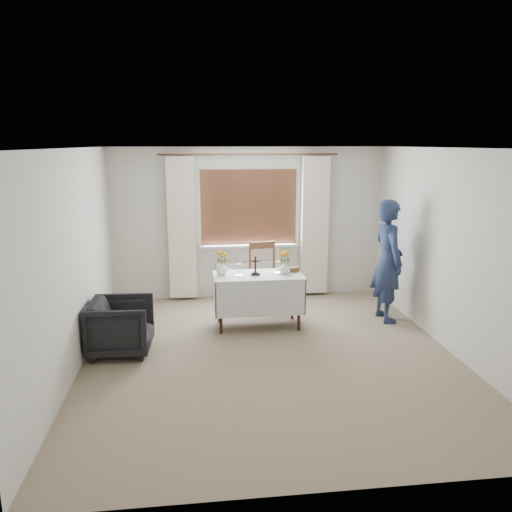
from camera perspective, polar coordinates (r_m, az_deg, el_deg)
The scene contains 12 objects.
ground at distance 6.27m, azimuth 1.66°, elevation -11.26°, with size 5.00×5.00×0.00m, color gray.
altar_table at distance 7.07m, azimuth 0.24°, elevation -5.11°, with size 1.24×0.64×0.76m, color silver.
wooden_chair at distance 7.94m, azimuth 1.10°, elevation -2.15°, with size 0.47×0.47×1.02m, color #552D1D, non-canonical shape.
armchair at distance 6.44m, azimuth -15.16°, elevation -7.76°, with size 0.73×0.75×0.69m, color black.
person at distance 7.46m, azimuth 14.82°, elevation -0.53°, with size 0.65×0.43×1.78m, color navy.
radiator at distance 8.43m, azimuth -0.77°, elevation -2.72°, with size 1.10×0.10×0.60m, color silver.
wooden_cross at distance 6.90m, azimuth -0.08°, elevation -1.11°, with size 0.13×0.09×0.27m, color black, non-canonical shape.
candlestick_left at distance 6.86m, azimuth -1.98°, elevation -0.87°, with size 0.10×0.10×0.35m, color white, non-canonical shape.
candlestick_right at distance 7.00m, azimuth 2.51°, elevation -0.56°, with size 0.10×0.10×0.36m, color white, non-canonical shape.
flower_vase_left at distance 6.96m, azimuth -3.92°, elevation -1.42°, with size 0.17×0.17×0.17m, color white.
flower_vase_right at distance 6.99m, azimuth 3.29°, elevation -1.36°, with size 0.17×0.17×0.17m, color white.
wicker_basket at distance 7.15m, azimuth 4.22°, elevation -1.48°, with size 0.18×0.18×0.07m, color brown.
Camera 1 is at (-0.86, -5.66, 2.55)m, focal length 35.00 mm.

